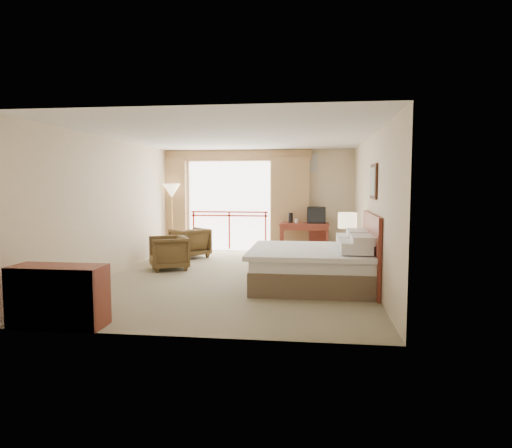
# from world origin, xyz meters

# --- Properties ---
(floor) EXTENTS (7.00, 7.00, 0.00)m
(floor) POSITION_xyz_m (0.00, 0.00, 0.00)
(floor) COLOR #81795B
(floor) RESTS_ON ground
(ceiling) EXTENTS (7.00, 7.00, 0.00)m
(ceiling) POSITION_xyz_m (0.00, 0.00, 2.70)
(ceiling) COLOR white
(ceiling) RESTS_ON wall_back
(wall_back) EXTENTS (5.00, 0.00, 5.00)m
(wall_back) POSITION_xyz_m (0.00, 3.50, 1.35)
(wall_back) COLOR beige
(wall_back) RESTS_ON ground
(wall_front) EXTENTS (5.00, 0.00, 5.00)m
(wall_front) POSITION_xyz_m (0.00, -3.50, 1.35)
(wall_front) COLOR beige
(wall_front) RESTS_ON ground
(wall_left) EXTENTS (0.00, 7.00, 7.00)m
(wall_left) POSITION_xyz_m (-2.50, 0.00, 1.35)
(wall_left) COLOR beige
(wall_left) RESTS_ON ground
(wall_right) EXTENTS (0.00, 7.00, 7.00)m
(wall_right) POSITION_xyz_m (2.50, 0.00, 1.35)
(wall_right) COLOR beige
(wall_right) RESTS_ON ground
(balcony_door) EXTENTS (2.40, 0.00, 2.40)m
(balcony_door) POSITION_xyz_m (-0.80, 3.48, 1.20)
(balcony_door) COLOR white
(balcony_door) RESTS_ON wall_back
(balcony_railing) EXTENTS (2.09, 0.03, 1.02)m
(balcony_railing) POSITION_xyz_m (-0.80, 3.46, 0.81)
(balcony_railing) COLOR red
(balcony_railing) RESTS_ON wall_back
(curtain_left) EXTENTS (1.00, 0.26, 2.50)m
(curtain_left) POSITION_xyz_m (-2.45, 3.35, 1.25)
(curtain_left) COLOR #997047
(curtain_left) RESTS_ON wall_back
(curtain_right) EXTENTS (1.00, 0.26, 2.50)m
(curtain_right) POSITION_xyz_m (0.85, 3.35, 1.25)
(curtain_right) COLOR #997047
(curtain_right) RESTS_ON wall_back
(valance) EXTENTS (4.40, 0.22, 0.28)m
(valance) POSITION_xyz_m (-0.80, 3.38, 2.55)
(valance) COLOR #997047
(valance) RESTS_ON wall_back
(hvac_vent) EXTENTS (0.50, 0.04, 0.50)m
(hvac_vent) POSITION_xyz_m (1.30, 3.47, 2.35)
(hvac_vent) COLOR silver
(hvac_vent) RESTS_ON wall_back
(bed) EXTENTS (2.13, 2.06, 0.97)m
(bed) POSITION_xyz_m (1.50, -0.60, 0.38)
(bed) COLOR brown
(bed) RESTS_ON floor
(headboard) EXTENTS (0.06, 2.10, 1.30)m
(headboard) POSITION_xyz_m (2.46, -0.60, 0.65)
(headboard) COLOR maroon
(headboard) RESTS_ON wall_right
(framed_art) EXTENTS (0.04, 0.72, 0.60)m
(framed_art) POSITION_xyz_m (2.47, -0.60, 1.85)
(framed_art) COLOR black
(framed_art) RESTS_ON wall_right
(nightstand) EXTENTS (0.37, 0.44, 0.53)m
(nightstand) POSITION_xyz_m (2.15, 0.73, 0.26)
(nightstand) COLOR maroon
(nightstand) RESTS_ON floor
(table_lamp) EXTENTS (0.38, 0.38, 0.67)m
(table_lamp) POSITION_xyz_m (2.15, 0.78, 1.05)
(table_lamp) COLOR tan
(table_lamp) RESTS_ON nightstand
(phone) EXTENTS (0.22, 0.18, 0.09)m
(phone) POSITION_xyz_m (2.10, 0.58, 0.57)
(phone) COLOR black
(phone) RESTS_ON nightstand
(desk) EXTENTS (1.25, 0.60, 0.82)m
(desk) POSITION_xyz_m (1.23, 3.04, 0.64)
(desk) COLOR maroon
(desk) RESTS_ON floor
(tv) EXTENTS (0.46, 0.36, 0.42)m
(tv) POSITION_xyz_m (1.53, 2.98, 1.02)
(tv) COLOR black
(tv) RESTS_ON desk
(coffee_maker) EXTENTS (0.15, 0.15, 0.26)m
(coffee_maker) POSITION_xyz_m (0.88, 2.98, 0.94)
(coffee_maker) COLOR black
(coffee_maker) RESTS_ON desk
(cup) EXTENTS (0.10, 0.10, 0.11)m
(cup) POSITION_xyz_m (1.03, 2.93, 0.87)
(cup) COLOR white
(cup) RESTS_ON desk
(wastebasket) EXTENTS (0.29, 0.29, 0.33)m
(wastebasket) POSITION_xyz_m (0.80, 2.67, 0.17)
(wastebasket) COLOR black
(wastebasket) RESTS_ON floor
(armchair_far) EXTENTS (1.11, 1.11, 0.73)m
(armchair_far) POSITION_xyz_m (-1.56, 2.21, 0.00)
(armchair_far) COLOR #443219
(armchair_far) RESTS_ON floor
(armchair_near) EXTENTS (1.03, 1.02, 0.71)m
(armchair_near) POSITION_xyz_m (-1.58, 0.62, 0.00)
(armchair_near) COLOR #443219
(armchair_near) RESTS_ON floor
(side_table) EXTENTS (0.52, 0.52, 0.57)m
(side_table) POSITION_xyz_m (-1.93, 1.61, 0.39)
(side_table) COLOR black
(side_table) RESTS_ON floor
(book) EXTENTS (0.16, 0.21, 0.02)m
(book) POSITION_xyz_m (-1.93, 1.61, 0.57)
(book) COLOR white
(book) RESTS_ON side_table
(floor_lamp) EXTENTS (0.46, 0.46, 1.81)m
(floor_lamp) POSITION_xyz_m (-2.26, 3.03, 1.56)
(floor_lamp) COLOR tan
(floor_lamp) RESTS_ON floor
(dresser) EXTENTS (1.17, 0.50, 0.78)m
(dresser) POSITION_xyz_m (-1.74, -3.32, 0.39)
(dresser) COLOR maroon
(dresser) RESTS_ON floor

